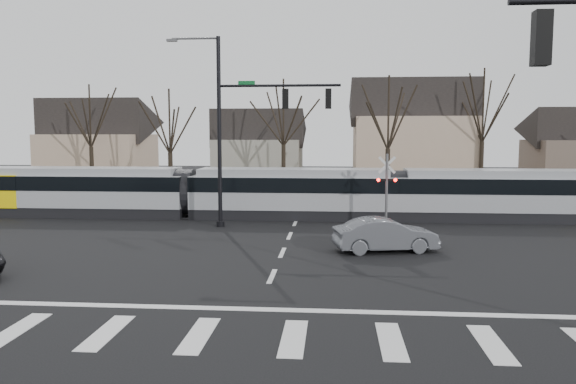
{
  "coord_description": "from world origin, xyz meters",
  "views": [
    {
      "loc": [
        2.16,
        -17.46,
        5.06
      ],
      "look_at": [
        0.0,
        9.0,
        2.3
      ],
      "focal_mm": 35.0,
      "sensor_mm": 36.0,
      "label": 1
    }
  ],
  "objects": [
    {
      "name": "ground",
      "position": [
        0.0,
        0.0,
        0.0
      ],
      "size": [
        140.0,
        140.0,
        0.0
      ],
      "primitive_type": "plane",
      "color": "black"
    },
    {
      "name": "grass_verge",
      "position": [
        0.0,
        32.0,
        0.01
      ],
      "size": [
        140.0,
        28.0,
        0.01
      ],
      "primitive_type": "cube",
      "color": "#38331E",
      "rests_on": "ground"
    },
    {
      "name": "crosswalk",
      "position": [
        0.0,
        -4.0,
        0.01
      ],
      "size": [
        27.0,
        2.6,
        0.01
      ],
      "color": "silver",
      "rests_on": "ground"
    },
    {
      "name": "stop_line",
      "position": [
        0.0,
        -1.8,
        0.01
      ],
      "size": [
        28.0,
        0.35,
        0.01
      ],
      "primitive_type": "cube",
      "color": "silver",
      "rests_on": "ground"
    },
    {
      "name": "lane_dashes",
      "position": [
        0.0,
        16.0,
        0.01
      ],
      "size": [
        0.18,
        30.0,
        0.01
      ],
      "color": "silver",
      "rests_on": "ground"
    },
    {
      "name": "rail_pair",
      "position": [
        0.0,
        15.8,
        0.03
      ],
      "size": [
        90.0,
        1.52,
        0.06
      ],
      "color": "#59595E",
      "rests_on": "ground"
    },
    {
      "name": "tram",
      "position": [
        -0.42,
        16.0,
        1.62
      ],
      "size": [
        39.27,
        2.92,
        2.98
      ],
      "color": "gray",
      "rests_on": "ground"
    },
    {
      "name": "sedan",
      "position": [
        4.41,
        6.63,
        0.73
      ],
      "size": [
        3.46,
        5.09,
        1.46
      ],
      "primitive_type": "imported",
      "rotation": [
        0.0,
        0.0,
        1.79
      ],
      "color": "#575960",
      "rests_on": "ground"
    },
    {
      "name": "signal_pole_far",
      "position": [
        -2.41,
        12.5,
        5.7
      ],
      "size": [
        9.28,
        0.44,
        10.2
      ],
      "color": "black",
      "rests_on": "ground"
    },
    {
      "name": "rail_crossing_signal",
      "position": [
        5.0,
        12.79,
        1.89
      ],
      "size": [
        1.08,
        0.36,
        4.0
      ],
      "color": "#59595B",
      "rests_on": "ground"
    },
    {
      "name": "tree_row",
      "position": [
        2.0,
        26.0,
        5.0
      ],
      "size": [
        59.2,
        7.2,
        10.0
      ],
      "color": "black",
      "rests_on": "ground"
    },
    {
      "name": "house_a",
      "position": [
        -20.0,
        34.0,
        4.46
      ],
      "size": [
        9.72,
        8.64,
        8.6
      ],
      "color": "tan",
      "rests_on": "ground"
    },
    {
      "name": "house_b",
      "position": [
        -5.0,
        36.0,
        3.97
      ],
      "size": [
        8.64,
        7.56,
        7.65
      ],
      "color": "gray",
      "rests_on": "ground"
    },
    {
      "name": "house_c",
      "position": [
        9.0,
        33.0,
        5.23
      ],
      "size": [
        10.8,
        8.64,
        10.1
      ],
      "color": "tan",
      "rests_on": "ground"
    }
  ]
}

